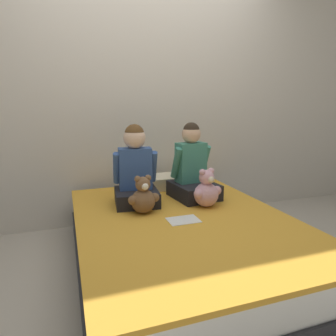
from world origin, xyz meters
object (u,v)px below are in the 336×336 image
object	(u,v)px
bed	(183,243)
teddy_bear_held_by_left_child	(143,197)
child_on_left	(136,171)
teddy_bear_held_by_right_child	(206,191)
child_on_right	(192,170)
sign_card	(183,220)
pillow_at_headboard	(152,182)

from	to	relation	value
bed	teddy_bear_held_by_left_child	xyz separation A→B (m)	(-0.24, 0.17, 0.31)
child_on_left	teddy_bear_held_by_right_child	world-z (taller)	child_on_left
child_on_right	teddy_bear_held_by_left_child	distance (m)	0.55
child_on_left	sign_card	xyz separation A→B (m)	(0.21, -0.47, -0.25)
child_on_right	teddy_bear_held_by_right_child	xyz separation A→B (m)	(0.00, -0.26, -0.11)
child_on_left	sign_card	bearing A→B (deg)	-59.38
child_on_left	teddy_bear_held_by_right_child	size ratio (longest dim) A/B	2.09
pillow_at_headboard	teddy_bear_held_by_right_child	bearing A→B (deg)	-68.47
sign_card	pillow_at_headboard	bearing A→B (deg)	88.30
child_on_left	teddy_bear_held_by_left_child	xyz separation A→B (m)	(-0.00, -0.24, -0.14)
child_on_left	teddy_bear_held_by_left_child	bearing A→B (deg)	-84.65
bed	pillow_at_headboard	world-z (taller)	pillow_at_headboard
child_on_left	sign_card	size ratio (longest dim) A/B	2.94
child_on_left	child_on_right	bearing A→B (deg)	5.95
bed	pillow_at_headboard	bearing A→B (deg)	90.00
bed	teddy_bear_held_by_left_child	distance (m)	0.43
teddy_bear_held_by_left_child	sign_card	xyz separation A→B (m)	(0.22, -0.23, -0.11)
child_on_left	pillow_at_headboard	size ratio (longest dim) A/B	1.05
child_on_right	sign_card	world-z (taller)	child_on_right
child_on_left	child_on_right	xyz separation A→B (m)	(0.48, -0.00, -0.02)
teddy_bear_held_by_left_child	pillow_at_headboard	xyz separation A→B (m)	(0.24, 0.60, -0.06)
teddy_bear_held_by_left_child	bed	bearing A→B (deg)	-39.94
bed	child_on_left	world-z (taller)	child_on_left
teddy_bear_held_by_right_child	pillow_at_headboard	world-z (taller)	teddy_bear_held_by_right_child
bed	pillow_at_headboard	xyz separation A→B (m)	(0.00, 0.77, 0.25)
pillow_at_headboard	child_on_right	bearing A→B (deg)	-56.26
teddy_bear_held_by_left_child	child_on_right	bearing A→B (deg)	22.06
child_on_right	teddy_bear_held_by_left_child	bearing A→B (deg)	-160.94
teddy_bear_held_by_right_child	child_on_left	bearing A→B (deg)	139.10
pillow_at_headboard	sign_card	distance (m)	0.83
child_on_left	teddy_bear_held_by_right_child	xyz separation A→B (m)	(0.48, -0.26, -0.13)
child_on_right	pillow_at_headboard	distance (m)	0.47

